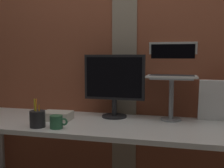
{
  "coord_description": "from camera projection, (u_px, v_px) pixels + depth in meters",
  "views": [
    {
      "loc": [
        0.38,
        -1.64,
        1.2
      ],
      "look_at": [
        -0.07,
        0.15,
        1.01
      ],
      "focal_mm": 43.28,
      "sensor_mm": 36.0,
      "label": 1
    }
  ],
  "objects": [
    {
      "name": "coffee_mug",
      "position": [
        57.0,
        122.0,
        1.65
      ],
      "size": [
        0.11,
        0.08,
        0.08
      ],
      "color": "#33724C",
      "rests_on": "desk"
    },
    {
      "name": "monitor",
      "position": [
        114.0,
        81.0,
        1.93
      ],
      "size": [
        0.44,
        0.18,
        0.45
      ],
      "color": "black",
      "rests_on": "desk"
    },
    {
      "name": "pen_cup",
      "position": [
        37.0,
        119.0,
        1.68
      ],
      "size": [
        0.1,
        0.1,
        0.18
      ],
      "color": "#262628",
      "rests_on": "desk"
    },
    {
      "name": "brick_wall_back",
      "position": [
        129.0,
        47.0,
        2.06
      ],
      "size": [
        3.31,
        0.16,
        2.53
      ],
      "color": "brown",
      "rests_on": "ground_plane"
    },
    {
      "name": "laptop_stand",
      "position": [
        171.0,
        92.0,
        1.84
      ],
      "size": [
        0.28,
        0.22,
        0.3
      ],
      "color": "gray",
      "rests_on": "desk"
    },
    {
      "name": "paper_clutter_stack",
      "position": [
        57.0,
        116.0,
        1.87
      ],
      "size": [
        0.2,
        0.15,
        0.06
      ],
      "primitive_type": "cube",
      "rotation": [
        0.0,
        0.0,
        0.04
      ],
      "color": "silver",
      "rests_on": "desk"
    },
    {
      "name": "desk",
      "position": [
        108.0,
        134.0,
        1.79
      ],
      "size": [
        2.13,
        0.61,
        0.76
      ],
      "color": "white",
      "rests_on": "ground_plane"
    },
    {
      "name": "laptop",
      "position": [
        172.0,
        67.0,
        1.89
      ],
      "size": [
        0.34,
        0.26,
        0.25
      ],
      "color": "silver",
      "rests_on": "laptop_stand"
    }
  ]
}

